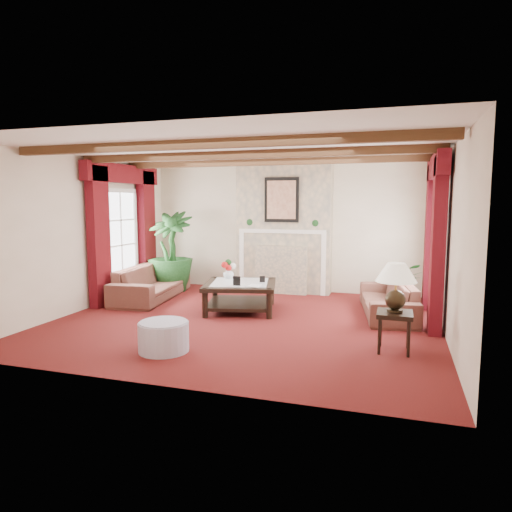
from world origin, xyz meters
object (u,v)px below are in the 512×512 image
(sofa_left, at_px, (152,277))
(ottoman, at_px, (164,337))
(side_table, at_px, (394,332))
(sofa_right, at_px, (388,293))
(potted_palm, at_px, (171,269))
(coffee_table, at_px, (240,297))

(sofa_left, height_order, ottoman, sofa_left)
(sofa_left, bearing_deg, side_table, -119.70)
(side_table, xyz_separation_m, ottoman, (-2.83, -0.87, -0.07))
(ottoman, bearing_deg, sofa_right, 46.06)
(sofa_left, distance_m, potted_palm, 0.82)
(sofa_left, distance_m, side_table, 5.03)
(potted_palm, distance_m, ottoman, 4.08)
(coffee_table, relative_size, ottoman, 1.89)
(sofa_left, relative_size, potted_palm, 1.29)
(sofa_right, distance_m, ottoman, 3.90)
(sofa_left, xyz_separation_m, side_table, (4.64, -1.95, -0.17))
(potted_palm, bearing_deg, sofa_right, -10.44)
(sofa_right, relative_size, ottoman, 3.14)
(side_table, bearing_deg, potted_palm, 149.19)
(coffee_table, bearing_deg, potted_palm, 134.31)
(sofa_left, xyz_separation_m, coffee_table, (2.02, -0.46, -0.18))
(sofa_left, bearing_deg, ottoman, -154.25)
(side_table, height_order, ottoman, side_table)
(sofa_right, xyz_separation_m, coffee_table, (-2.49, -0.44, -0.13))
(potted_palm, xyz_separation_m, side_table, (4.64, -2.77, -0.22))
(potted_palm, height_order, coffee_table, potted_palm)
(ottoman, bearing_deg, side_table, 17.11)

